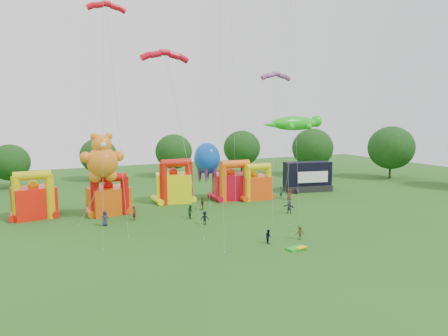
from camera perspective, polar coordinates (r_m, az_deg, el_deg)
name	(u,v)px	position (r m, az deg, el deg)	size (l,w,h in m)	color
ground	(278,261)	(39.17, 7.68, -13.09)	(160.00, 160.00, 0.00)	#245718
tree_ring	(265,197)	(37.33, 5.83, -4.08)	(122.06, 124.15, 12.07)	#352314
bouncy_castle_0	(34,200)	(59.62, -25.51, -4.11)	(5.89, 5.10, 6.55)	red
bouncy_castle_1	(109,198)	(58.26, -16.13, -4.16)	(5.83, 5.03, 5.91)	#D84F0B
bouncy_castle_2	(174,186)	(64.03, -7.17, -2.50)	(6.22, 5.42, 7.06)	#F3F00C
bouncy_castle_3	(231,184)	(65.76, 1.06, -2.33)	(6.46, 5.67, 6.62)	red
bouncy_castle_4	(254,185)	(66.08, 4.36, -2.47)	(5.08, 4.14, 6.07)	#F8480D
stage_trailer	(307,177)	(74.45, 11.84, -1.25)	(8.94, 4.74, 5.39)	black
teddy_bear_kite	(98,176)	(54.87, -17.55, -1.07)	(6.63, 5.04, 11.62)	orange
gecko_kite	(291,149)	(70.96, 9.61, 2.74)	(12.52, 5.60, 13.80)	#1DC61C
octopus_kite	(208,173)	(64.97, -2.33, -0.74)	(4.97, 9.96, 9.39)	blue
parafoil_kites	(246,140)	(52.94, 3.14, 4.01)	(28.95, 12.46, 28.16)	red
diamond_kites	(236,95)	(49.57, 1.73, 10.44)	(26.84, 20.14, 36.61)	#DA480A
folded_kite_bundle	(297,248)	(42.63, 10.35, -11.22)	(2.13, 1.33, 0.31)	green
spectator_0	(105,218)	(52.45, -16.67, -6.90)	(0.95, 0.62, 1.94)	#24263C
spectator_1	(134,213)	(54.24, -12.68, -6.30)	(0.70, 0.46, 1.91)	#54181D
spectator_2	(191,212)	(54.07, -4.80, -6.22)	(0.90, 0.70, 1.86)	#1C4722
spectator_3	(205,218)	(50.96, -2.77, -7.14)	(1.11, 0.64, 1.72)	black
spectator_4	(202,203)	(58.75, -3.10, -5.05)	(1.13, 0.47, 1.93)	#48381D
spectator_5	(289,207)	(57.31, 9.28, -5.54)	(1.66, 0.53, 1.79)	#2D2945
spectator_6	(289,194)	(66.27, 9.32, -3.76)	(0.88, 0.57, 1.80)	maroon
spectator_7	(281,192)	(67.62, 8.16, -3.46)	(0.70, 0.46, 1.92)	#1C4634
spectator_8	(268,236)	(44.01, 6.37, -9.68)	(0.75, 0.58, 1.53)	black
spectator_9	(300,233)	(45.82, 10.79, -9.06)	(1.00, 0.58, 1.55)	#43361A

